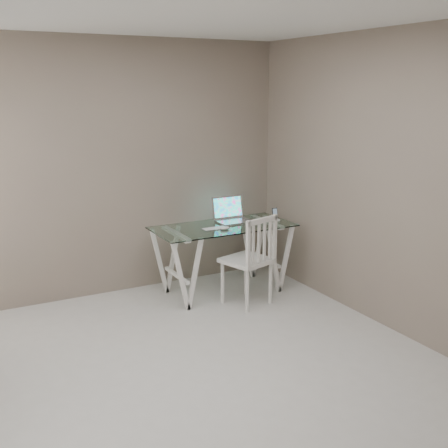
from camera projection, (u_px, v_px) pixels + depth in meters
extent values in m
plane|color=#B6B4AF|center=(201.00, 384.00, 4.25)|extent=(4.50, 4.50, 0.00)
cube|color=white|center=(197.00, 6.00, 3.61)|extent=(4.00, 4.50, 0.02)
cube|color=#75685C|center=(106.00, 170.00, 5.86)|extent=(4.00, 0.02, 2.70)
cube|color=#75685C|center=(408.00, 187.00, 4.85)|extent=(0.02, 4.50, 2.70)
cube|color=silver|center=(223.00, 227.00, 5.99)|extent=(1.50, 0.70, 0.01)
cube|color=silver|center=(177.00, 268.00, 5.83)|extent=(0.24, 0.62, 0.72)
cube|color=silver|center=(266.00, 253.00, 6.34)|extent=(0.24, 0.62, 0.72)
cube|color=silver|center=(247.00, 260.00, 5.74)|extent=(0.54, 0.54, 0.04)
cylinder|color=silver|center=(247.00, 291.00, 5.56)|extent=(0.04, 0.04, 0.44)
cylinder|color=silver|center=(270.00, 283.00, 5.79)|extent=(0.04, 0.04, 0.44)
cylinder|color=silver|center=(222.00, 283.00, 5.80)|extent=(0.04, 0.04, 0.44)
cylinder|color=silver|center=(246.00, 275.00, 6.04)|extent=(0.04, 0.04, 0.44)
cube|color=silver|center=(262.00, 241.00, 5.54)|extent=(0.43, 0.15, 0.49)
cube|color=#BAB9BE|center=(234.00, 221.00, 6.16)|extent=(0.38, 0.26, 0.02)
cube|color=#19D899|center=(228.00, 207.00, 6.26)|extent=(0.38, 0.06, 0.25)
cube|color=silver|center=(215.00, 228.00, 5.87)|extent=(0.27, 0.12, 0.01)
ellipsoid|color=silver|center=(225.00, 228.00, 5.84)|extent=(0.11, 0.06, 0.03)
cube|color=white|center=(275.00, 220.00, 6.23)|extent=(0.08, 0.08, 0.02)
cube|color=black|center=(275.00, 213.00, 6.23)|extent=(0.06, 0.03, 0.12)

